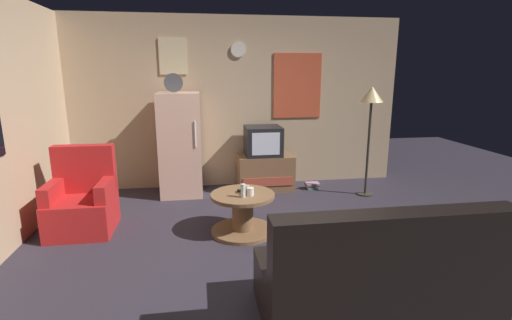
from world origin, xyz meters
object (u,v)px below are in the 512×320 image
at_px(standing_lamp, 371,103).
at_px(armchair, 83,202).
at_px(wine_glass, 243,191).
at_px(mug_ceramic_tan, 246,189).
at_px(tv_stand, 265,172).
at_px(couch, 377,279).
at_px(crt_tv, 263,141).
at_px(coffee_table, 243,213).
at_px(remote_control, 244,190).
at_px(mug_ceramic_white, 250,192).
at_px(book_stack, 312,186).
at_px(fridge, 180,144).

height_order(standing_lamp, armchair, standing_lamp).
distance_m(wine_glass, mug_ceramic_tan, 0.14).
distance_m(tv_stand, standing_lamp, 1.86).
height_order(armchair, couch, armchair).
height_order(crt_tv, coffee_table, crt_tv).
distance_m(standing_lamp, coffee_table, 2.50).
height_order(crt_tv, mug_ceramic_tan, crt_tv).
relative_size(crt_tv, armchair, 0.56).
bearing_deg(remote_control, wine_glass, -98.17).
bearing_deg(wine_glass, mug_ceramic_tan, 68.51).
bearing_deg(crt_tv, remote_control, -107.73).
bearing_deg(remote_control, armchair, 172.22).
height_order(mug_ceramic_white, book_stack, mug_ceramic_white).
bearing_deg(armchair, remote_control, -8.67).
relative_size(fridge, coffee_table, 2.46).
height_order(crt_tv, couch, crt_tv).
relative_size(fridge, standing_lamp, 1.11).
bearing_deg(standing_lamp, remote_control, -152.91).
distance_m(coffee_table, mug_ceramic_white, 0.30).
bearing_deg(crt_tv, tv_stand, 1.54).
bearing_deg(armchair, standing_lamp, 10.73).
xyz_separation_m(standing_lamp, armchair, (-3.77, -0.71, -1.02)).
xyz_separation_m(crt_tv, coffee_table, (-0.50, -1.56, -0.53)).
relative_size(tv_stand, mug_ceramic_tan, 9.33).
bearing_deg(fridge, book_stack, -1.73).
height_order(remote_control, armchair, armchair).
relative_size(crt_tv, standing_lamp, 0.34).
bearing_deg(fridge, tv_stand, 1.87).
bearing_deg(mug_ceramic_white, tv_stand, 74.50).
bearing_deg(coffee_table, crt_tv, 72.32).
distance_m(mug_ceramic_white, remote_control, 0.17).
distance_m(tv_stand, mug_ceramic_tan, 1.65).
bearing_deg(mug_ceramic_tan, tv_stand, 72.49).
bearing_deg(standing_lamp, mug_ceramic_tan, -151.00).
bearing_deg(crt_tv, standing_lamp, -18.42).
xyz_separation_m(mug_ceramic_tan, couch, (0.76, -1.66, -0.20)).
bearing_deg(fridge, standing_lamp, -9.43).
relative_size(mug_ceramic_white, remote_control, 0.60).
bearing_deg(book_stack, crt_tv, 172.50).
xyz_separation_m(crt_tv, armchair, (-2.30, -1.20, -0.43)).
distance_m(crt_tv, remote_control, 1.58).
bearing_deg(coffee_table, book_stack, 49.06).
bearing_deg(mug_ceramic_white, armchair, 166.93).
bearing_deg(remote_control, mug_ceramic_tan, -74.60).
relative_size(armchair, book_stack, 4.46).
distance_m(fridge, mug_ceramic_tan, 1.72).
height_order(fridge, book_stack, fridge).
bearing_deg(crt_tv, wine_glass, -106.73).
height_order(tv_stand, book_stack, tv_stand).
distance_m(tv_stand, wine_glass, 1.79).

